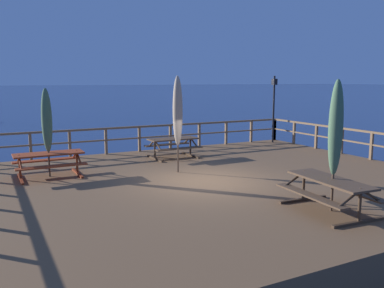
{
  "coord_description": "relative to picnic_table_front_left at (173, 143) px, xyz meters",
  "views": [
    {
      "loc": [
        -5.8,
        -10.4,
        3.74
      ],
      "look_at": [
        0.0,
        0.89,
        1.74
      ],
      "focal_mm": 38.01,
      "sensor_mm": 36.0,
      "label": 1
    }
  ],
  "objects": [
    {
      "name": "ground_plane",
      "position": [
        -0.68,
        -3.84,
        -1.3
      ],
      "size": [
        600.0,
        600.0,
        0.0
      ],
      "primitive_type": "plane",
      "color": "navy"
    },
    {
      "name": "wooden_deck",
      "position": [
        -0.68,
        -3.84,
        -0.93
      ],
      "size": [
        14.7,
        11.85,
        0.74
      ],
      "primitive_type": "cube",
      "color": "brown",
      "rests_on": "ground"
    },
    {
      "name": "railing_waterside_far",
      "position": [
        -0.68,
        1.93,
        0.17
      ],
      "size": [
        14.5,
        0.1,
        1.09
      ],
      "color": "brown",
      "rests_on": "wooden_deck"
    },
    {
      "name": "railing_side_right",
      "position": [
        6.52,
        -3.84,
        0.17
      ],
      "size": [
        0.1,
        11.65,
        1.09
      ],
      "color": "brown",
      "rests_on": "wooden_deck"
    },
    {
      "name": "picnic_table_front_left",
      "position": [
        0.0,
        0.0,
        0.0
      ],
      "size": [
        1.93,
        1.44,
        0.78
      ],
      "color": "brown",
      "rests_on": "wooden_deck"
    },
    {
      "name": "picnic_table_back_left",
      "position": [
        0.46,
        -7.64,
        0.01
      ],
      "size": [
        1.54,
        2.27,
        0.78
      ],
      "color": "brown",
      "rests_on": "wooden_deck"
    },
    {
      "name": "picnic_table_mid_left",
      "position": [
        -4.77,
        -1.17,
        0.0
      ],
      "size": [
        2.08,
        1.42,
        0.78
      ],
      "color": "#993819",
      "rests_on": "wooden_deck"
    },
    {
      "name": "patio_umbrella_short_back",
      "position": [
        -0.91,
        -2.39,
        1.44
      ],
      "size": [
        0.32,
        0.32,
        3.15
      ],
      "color": "#4C3828",
      "rests_on": "wooden_deck"
    },
    {
      "name": "patio_umbrella_tall_back_left",
      "position": [
        0.54,
        -7.65,
        1.37
      ],
      "size": [
        0.32,
        0.32,
        3.03
      ],
      "color": "#4C3828",
      "rests_on": "wooden_deck"
    },
    {
      "name": "patio_umbrella_tall_mid_left",
      "position": [
        -4.77,
        -1.1,
        1.2
      ],
      "size": [
        0.32,
        0.32,
        2.77
      ],
      "color": "#4C3828",
      "rests_on": "wooden_deck"
    },
    {
      "name": "lamp_post_hooked",
      "position": [
        5.85,
        1.23,
        1.55
      ],
      "size": [
        0.49,
        0.58,
        3.2
      ],
      "color": "black",
      "rests_on": "wooden_deck"
    }
  ]
}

